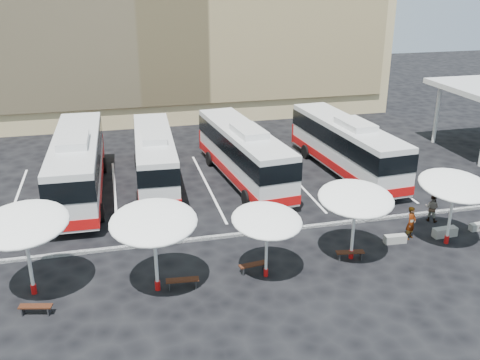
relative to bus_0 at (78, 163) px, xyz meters
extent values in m
plane|color=black|center=(8.08, -8.42, -2.12)|extent=(120.00, 120.00, 0.00)
cylinder|color=silver|center=(28.08, 4.58, 0.28)|extent=(0.30, 0.30, 4.80)
cube|color=black|center=(8.08, -7.92, -2.04)|extent=(34.00, 0.25, 0.15)
cube|color=white|center=(-3.92, -0.42, -2.11)|extent=(0.15, 12.00, 0.01)
cube|color=white|center=(2.08, -0.42, -2.11)|extent=(0.15, 12.00, 0.01)
cube|color=white|center=(8.08, -0.42, -2.11)|extent=(0.15, 12.00, 0.01)
cube|color=white|center=(14.08, -0.42, -2.11)|extent=(0.15, 12.00, 0.01)
cube|color=white|center=(20.08, -0.42, -2.11)|extent=(0.15, 12.00, 0.01)
cube|color=silver|center=(0.00, -0.02, -0.02)|extent=(3.03, 13.00, 3.23)
cube|color=black|center=(0.00, -0.02, 0.63)|extent=(3.10, 13.07, 1.19)
cube|color=#B30C0C|center=(0.00, -0.02, -1.20)|extent=(3.10, 13.07, 0.59)
cube|color=#B30C0C|center=(0.17, 6.45, -0.83)|extent=(2.76, 0.29, 1.51)
cube|color=silver|center=(-0.03, -1.09, 1.81)|extent=(1.81, 3.28, 0.43)
cylinder|color=black|center=(-1.25, 3.79, -1.58)|extent=(0.41, 1.09, 1.08)
cylinder|color=black|center=(1.44, 3.72, -1.58)|extent=(0.41, 1.09, 1.08)
cylinder|color=black|center=(-1.46, -4.29, -1.58)|extent=(0.41, 1.09, 1.08)
cylinder|color=black|center=(1.23, -4.36, -1.58)|extent=(0.41, 1.09, 1.08)
cube|color=silver|center=(4.85, 1.03, -0.26)|extent=(2.90, 11.51, 2.85)
cube|color=black|center=(4.85, 1.03, 0.31)|extent=(2.96, 11.57, 1.05)
cube|color=#B30C0C|center=(4.85, 1.03, -1.31)|extent=(2.96, 11.57, 0.52)
cube|color=#B30C0C|center=(5.11, 6.73, -0.98)|extent=(2.44, 0.30, 1.33)
cube|color=silver|center=(4.80, 0.08, 1.35)|extent=(1.65, 2.92, 0.38)
cylinder|color=black|center=(3.81, 4.41, -1.64)|extent=(0.38, 0.97, 0.95)
cylinder|color=black|center=(6.19, 4.30, -1.64)|extent=(0.38, 0.97, 0.95)
cylinder|color=black|center=(3.48, -2.72, -1.64)|extent=(0.38, 0.97, 0.95)
cylinder|color=black|center=(5.86, -2.83, -1.64)|extent=(0.38, 0.97, 0.95)
cube|color=silver|center=(10.63, -0.02, -0.12)|extent=(3.83, 12.50, 3.07)
cube|color=black|center=(10.63, -0.02, 0.49)|extent=(3.89, 12.56, 1.13)
cube|color=#B30C0C|center=(10.63, -0.02, -1.25)|extent=(3.89, 12.56, 0.56)
cube|color=#B30C0C|center=(10.00, 6.10, -0.89)|extent=(2.63, 0.48, 1.43)
cube|color=silver|center=(10.74, -1.04, 1.62)|extent=(1.95, 3.23, 0.41)
cylinder|color=black|center=(8.99, 3.42, -1.61)|extent=(0.46, 1.06, 1.02)
cylinder|color=black|center=(11.54, 3.68, -1.61)|extent=(0.46, 1.06, 1.02)
cylinder|color=black|center=(9.79, -4.23, -1.61)|extent=(0.46, 1.06, 1.02)
cylinder|color=black|center=(12.33, -3.96, -1.61)|extent=(0.46, 1.06, 1.02)
cube|color=silver|center=(17.92, -0.25, -0.10)|extent=(3.51, 12.57, 3.10)
cube|color=black|center=(17.92, -0.25, 0.52)|extent=(3.58, 12.64, 1.14)
cube|color=#B30C0C|center=(17.92, -0.25, -1.24)|extent=(3.58, 12.64, 0.57)
cube|color=#B30C0C|center=(17.46, 5.94, -0.88)|extent=(2.66, 0.41, 1.45)
cube|color=silver|center=(18.00, -1.28, 1.66)|extent=(1.88, 3.22, 0.41)
cylinder|color=black|center=(16.36, 3.26, -1.60)|extent=(0.44, 1.06, 1.03)
cylinder|color=black|center=(18.94, 3.46, -1.60)|extent=(0.44, 1.06, 1.03)
cylinder|color=black|center=(16.95, -4.47, -1.60)|extent=(0.44, 1.06, 1.03)
cylinder|color=black|center=(19.52, -4.28, -1.60)|extent=(0.44, 1.06, 1.03)
cylinder|color=silver|center=(-1.67, -11.11, -0.44)|extent=(0.19, 0.19, 3.36)
cylinder|color=#B30C0C|center=(-1.67, -11.11, -1.90)|extent=(0.30, 0.30, 0.45)
ellipsoid|color=white|center=(-1.67, -11.11, 1.30)|extent=(4.58, 4.62, 1.15)
cylinder|color=silver|center=(3.65, -12.12, -0.46)|extent=(0.18, 0.18, 3.32)
cylinder|color=#B30C0C|center=(3.65, -12.12, -1.90)|extent=(0.28, 0.28, 0.44)
ellipsoid|color=white|center=(3.65, -12.12, 1.25)|extent=(4.29, 4.33, 1.14)
cylinder|color=silver|center=(8.65, -12.17, -0.70)|extent=(0.16, 0.16, 2.83)
cylinder|color=#B30C0C|center=(8.65, -12.17, -1.93)|extent=(0.25, 0.25, 0.38)
ellipsoid|color=white|center=(8.65, -12.17, 0.76)|extent=(3.91, 3.94, 0.97)
cylinder|color=silver|center=(13.22, -11.57, -0.53)|extent=(0.17, 0.17, 3.18)
cylinder|color=#B30C0C|center=(13.22, -11.57, -1.91)|extent=(0.26, 0.26, 0.42)
ellipsoid|color=white|center=(13.22, -11.57, 1.11)|extent=(4.05, 4.09, 1.09)
cylinder|color=silver|center=(18.72, -11.32, -0.52)|extent=(0.16, 0.16, 3.20)
cylinder|color=#B30C0C|center=(18.72, -11.32, -1.91)|extent=(0.25, 0.25, 0.43)
ellipsoid|color=white|center=(18.72, -11.32, 1.14)|extent=(3.89, 3.93, 1.10)
cube|color=black|center=(-1.42, -12.75, -1.73)|extent=(1.40, 0.66, 0.05)
cube|color=black|center=(-1.94, -12.63, -1.94)|extent=(0.13, 0.35, 0.36)
cube|color=black|center=(-0.89, -12.87, -1.94)|extent=(0.13, 0.35, 0.36)
cube|color=black|center=(4.75, -12.25, -1.70)|extent=(1.50, 0.52, 0.06)
cube|color=black|center=(4.16, -12.20, -1.92)|extent=(0.09, 0.38, 0.39)
cube|color=black|center=(5.33, -12.30, -1.92)|extent=(0.09, 0.38, 0.39)
cube|color=black|center=(8.18, -11.66, -1.72)|extent=(1.42, 0.54, 0.06)
cube|color=black|center=(7.63, -11.73, -1.93)|extent=(0.10, 0.35, 0.37)
cube|color=black|center=(8.73, -11.59, -1.93)|extent=(0.10, 0.35, 0.37)
cube|color=black|center=(13.12, -11.66, -1.72)|extent=(1.42, 0.58, 0.06)
cube|color=black|center=(12.57, -11.57, -1.94)|extent=(0.11, 0.35, 0.37)
cube|color=black|center=(13.66, -11.74, -1.94)|extent=(0.11, 0.35, 0.37)
cube|color=gray|center=(16.14, -10.64, -1.90)|extent=(1.17, 0.45, 0.43)
cube|color=gray|center=(19.08, -10.62, -1.87)|extent=(1.35, 0.51, 0.50)
cube|color=gray|center=(21.34, -10.39, -1.92)|extent=(1.09, 0.42, 0.40)
imported|color=black|center=(17.14, -10.36, -1.22)|extent=(0.79, 0.71, 1.80)
imported|color=black|center=(19.45, -8.73, -1.31)|extent=(0.98, 0.99, 1.61)
camera|label=1|loc=(2.33, -32.80, 11.15)|focal=40.00mm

